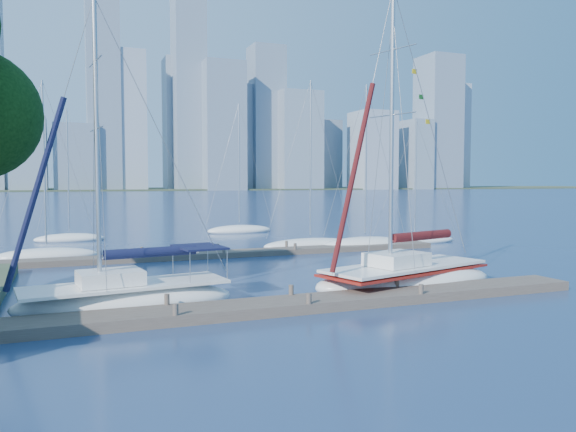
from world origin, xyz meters
name	(u,v)px	position (x,y,z in m)	size (l,w,h in m)	color
ground	(300,309)	(0.00, 0.00, 0.00)	(700.00, 700.00, 0.00)	navy
near_dock	(300,304)	(0.00, 0.00, 0.20)	(26.00, 2.00, 0.40)	#4A3F36
far_dock	(235,253)	(2.00, 16.00, 0.18)	(30.00, 1.80, 0.36)	#4A3F36
far_shore	(83,190)	(0.00, 320.00, 0.00)	(800.00, 100.00, 1.50)	#38472D
sailboat_navy	(126,285)	(-6.31, 2.57, 0.95)	(8.73, 3.85, 12.47)	white
sailboat_maroon	(406,266)	(6.32, 2.24, 1.05)	(9.77, 5.49, 14.28)	white
bg_boat_0	(47,255)	(-9.71, 19.11, 0.25)	(6.40, 2.26, 11.73)	white
bg_boat_3	(310,244)	(8.64, 18.61, 0.25)	(7.71, 3.14, 12.81)	white
bg_boat_4	(365,244)	(12.44, 17.00, 0.28)	(7.16, 2.72, 12.55)	white
bg_boat_5	(415,240)	(17.75, 18.30, 0.22)	(7.59, 2.51, 10.22)	white
bg_boat_6	(70,238)	(-8.30, 30.13, 0.24)	(5.89, 4.01, 11.28)	white
bg_boat_7	(239,230)	(7.17, 32.45, 0.27)	(6.64, 3.09, 12.81)	white
skyline	(120,122)	(18.38, 290.41, 36.17)	(502.46, 51.31, 122.57)	gray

